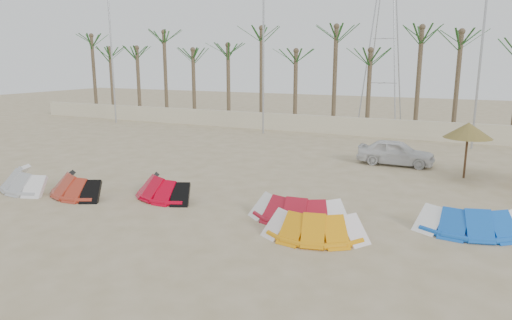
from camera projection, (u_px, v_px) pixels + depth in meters
The scene contains 15 objects.
ground at pixel (170, 242), 13.54m from camera, with size 120.00×120.00×0.00m, color #BBAA8B.
boundary_wall at pixel (350, 126), 32.85m from camera, with size 60.00×0.30×1.30m, color beige.
palm_line at pixel (368, 44), 32.67m from camera, with size 52.00×4.00×7.70m.
lamp_a at pixel (112, 55), 38.30m from camera, with size 1.25×0.14×11.00m.
lamp_b at pixel (264, 54), 32.48m from camera, with size 1.25×0.14×11.00m.
lamp_c at pixel (482, 52), 26.65m from camera, with size 1.25×0.14×11.00m.
pylon at pixel (379, 125), 37.88m from camera, with size 3.00×3.00×14.00m, color #A5A8AD, non-canonical shape.
kite_grey at pixel (31, 178), 19.29m from camera, with size 3.79×2.67×0.90m.
kite_red_left at pixel (81, 184), 18.35m from camera, with size 3.38×2.28×0.90m.
kite_red_mid at pixel (167, 186), 18.01m from camera, with size 3.38×2.36×0.90m.
kite_red_right at pixel (301, 206), 15.47m from camera, with size 3.39×1.80×0.90m.
kite_orange at pixel (318, 223), 13.87m from camera, with size 3.28×2.06×0.90m.
kite_blue at pixel (474, 218), 14.34m from camera, with size 3.64×2.26×0.90m.
parasol_left at pixel (468, 130), 20.43m from camera, with size 2.12×2.12×2.56m.
car at pixel (396, 152), 23.44m from camera, with size 1.54×3.82×1.30m, color silver.
Camera 1 is at (7.72, -10.42, 5.25)m, focal length 32.00 mm.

